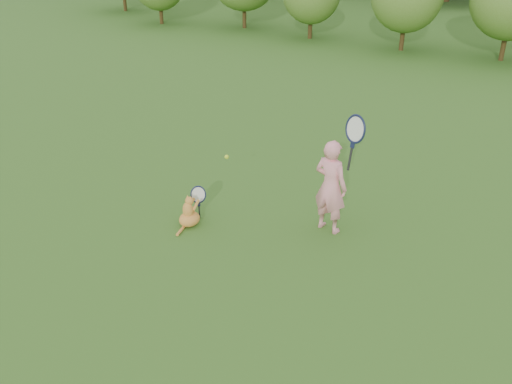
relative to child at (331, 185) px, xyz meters
The scene contains 5 objects.
ground 1.93m from the child, 124.98° to the right, with size 100.00×100.00×0.00m, color #265618.
shrub_row 11.60m from the child, 95.08° to the left, with size 28.00×3.00×2.80m, color #526F22, non-canonical shape.
child is the anchor object (origin of this frame).
cat 2.07m from the child, 154.99° to the right, with size 0.40×0.67×0.64m.
tennis_ball 1.65m from the child, behind, with size 0.06×0.06×0.06m.
Camera 1 is at (3.53, -5.19, 4.26)m, focal length 40.00 mm.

